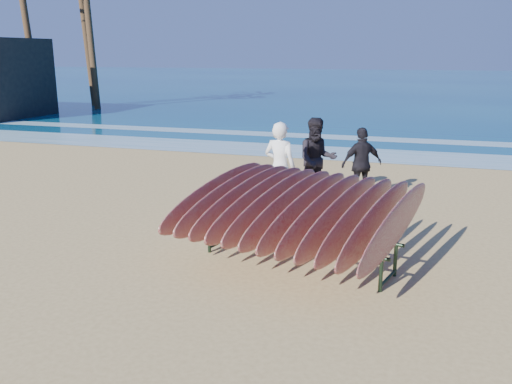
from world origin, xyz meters
TOP-DOWN VIEW (x-y plane):
  - ground at (0.00, 0.00)m, footprint 120.00×120.00m
  - ocean at (0.00, 55.00)m, footprint 160.00×160.00m
  - foam_near at (0.00, 10.00)m, footprint 160.00×160.00m
  - foam_far at (0.00, 13.50)m, footprint 160.00×160.00m
  - surfboard_rack at (0.88, 0.17)m, footprint 3.84×3.77m
  - person_white at (-0.13, 2.91)m, footprint 0.76×0.58m
  - person_dark_a at (0.43, 4.04)m, footprint 1.09×0.97m
  - person_dark_b at (1.39, 4.37)m, footprint 1.03×0.86m

SIDE VIEW (x-z plane):
  - ground at x=0.00m, z-range 0.00..0.00m
  - ocean at x=0.00m, z-range 0.01..0.01m
  - foam_far at x=0.00m, z-range 0.01..0.01m
  - foam_near at x=0.00m, z-range 0.01..0.01m
  - person_dark_b at x=1.39m, z-range 0.00..1.65m
  - surfboard_rack at x=0.88m, z-range 0.18..1.62m
  - person_dark_a at x=0.43m, z-range 0.00..1.86m
  - person_white at x=-0.13m, z-range 0.00..1.89m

